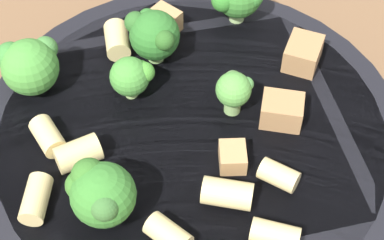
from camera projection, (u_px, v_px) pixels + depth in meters
name	position (u px, v px, depth m)	size (l,w,h in m)	color
ground_plane	(192.00, 159.00, 0.43)	(2.00, 2.00, 0.00)	brown
pasta_bowl	(192.00, 142.00, 0.42)	(0.28, 0.28, 0.03)	black
broccoli_floret_1	(100.00, 193.00, 0.35)	(0.04, 0.04, 0.04)	#84AD60
broccoli_floret_2	(234.00, 89.00, 0.40)	(0.02, 0.03, 0.03)	#84AD60
broccoli_floret_3	(133.00, 76.00, 0.41)	(0.03, 0.03, 0.03)	#93B766
broccoli_floret_4	(28.00, 64.00, 0.41)	(0.04, 0.04, 0.04)	#84AD60
broccoli_floret_5	(154.00, 34.00, 0.43)	(0.04, 0.03, 0.04)	#84AD60
rigatoni_0	(171.00, 235.00, 0.35)	(0.01, 0.01, 0.03)	#E0C67F
rigatoni_1	(117.00, 40.00, 0.45)	(0.02, 0.02, 0.03)	#E0C67F
rigatoni_2	(36.00, 199.00, 0.37)	(0.01, 0.01, 0.03)	#E0C67F
rigatoni_3	(227.00, 193.00, 0.37)	(0.02, 0.02, 0.03)	#E0C67F
rigatoni_4	(78.00, 154.00, 0.39)	(0.02, 0.02, 0.03)	#E0C67F
rigatoni_6	(279.00, 175.00, 0.38)	(0.01, 0.01, 0.02)	#E0C67F
rigatoni_7	(48.00, 136.00, 0.40)	(0.01, 0.01, 0.03)	#E0C67F
rigatoni_8	(275.00, 234.00, 0.35)	(0.01, 0.01, 0.03)	#E0C67F
chicken_chunk_0	(282.00, 111.00, 0.41)	(0.03, 0.02, 0.02)	#A87A4C
chicken_chunk_1	(233.00, 157.00, 0.39)	(0.02, 0.02, 0.01)	tan
chicken_chunk_2	(162.00, 23.00, 0.46)	(0.02, 0.02, 0.02)	tan
chicken_chunk_3	(303.00, 54.00, 0.44)	(0.03, 0.02, 0.02)	#A87A4C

